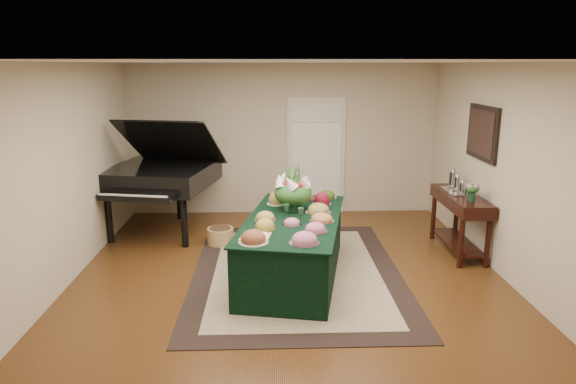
{
  "coord_description": "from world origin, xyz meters",
  "views": [
    {
      "loc": [
        -0.23,
        -6.2,
        2.67
      ],
      "look_at": [
        0.0,
        0.3,
        1.05
      ],
      "focal_mm": 32.0,
      "sensor_mm": 36.0,
      "label": 1
    }
  ],
  "objects_px": {
    "floral_centerpiece": "(293,188)",
    "grand_piano": "(162,175)",
    "buffet_table": "(293,247)",
    "mahogany_sideboard": "(460,207)"
  },
  "relations": [
    {
      "from": "buffet_table",
      "to": "floral_centerpiece",
      "type": "relative_size",
      "value": 4.94
    },
    {
      "from": "grand_piano",
      "to": "mahogany_sideboard",
      "type": "height_order",
      "value": "grand_piano"
    },
    {
      "from": "floral_centerpiece",
      "to": "mahogany_sideboard",
      "type": "xyz_separation_m",
      "value": [
        2.43,
        0.45,
        -0.42
      ]
    },
    {
      "from": "buffet_table",
      "to": "grand_piano",
      "type": "distance_m",
      "value": 2.84
    },
    {
      "from": "grand_piano",
      "to": "mahogany_sideboard",
      "type": "relative_size",
      "value": 1.48
    },
    {
      "from": "grand_piano",
      "to": "mahogany_sideboard",
      "type": "bearing_deg",
      "value": -13.89
    },
    {
      "from": "floral_centerpiece",
      "to": "grand_piano",
      "type": "relative_size",
      "value": 0.25
    },
    {
      "from": "buffet_table",
      "to": "grand_piano",
      "type": "height_order",
      "value": "grand_piano"
    },
    {
      "from": "buffet_table",
      "to": "mahogany_sideboard",
      "type": "bearing_deg",
      "value": 18.35
    },
    {
      "from": "buffet_table",
      "to": "floral_centerpiece",
      "type": "height_order",
      "value": "floral_centerpiece"
    }
  ]
}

